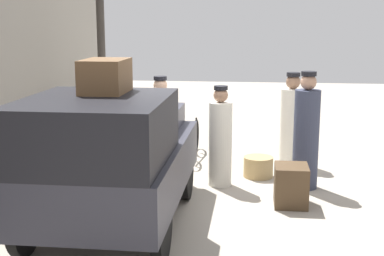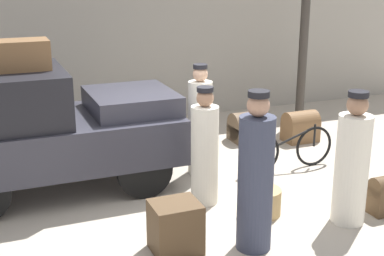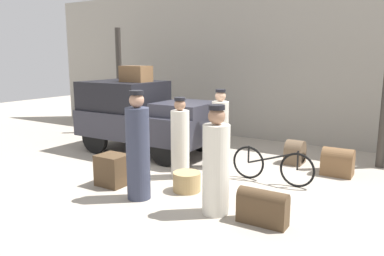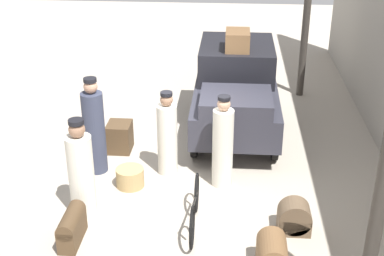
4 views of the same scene
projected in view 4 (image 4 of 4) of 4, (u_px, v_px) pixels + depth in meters
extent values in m
plane|color=#A89E8E|center=(183.00, 167.00, 10.44)|extent=(30.00, 30.00, 0.00)
cylinder|color=#38332D|center=(305.00, 32.00, 13.21)|extent=(0.18, 0.18, 3.34)
cylinder|color=#38332D|center=(379.00, 204.00, 6.25)|extent=(0.18, 0.18, 3.34)
cylinder|color=black|center=(275.00, 140.00, 10.61)|extent=(0.80, 0.12, 0.80)
cylinder|color=black|center=(195.00, 138.00, 10.72)|extent=(0.80, 0.12, 0.80)
cylinder|color=black|center=(269.00, 99.00, 12.58)|extent=(0.80, 0.12, 0.80)
cylinder|color=black|center=(201.00, 97.00, 12.70)|extent=(0.80, 0.12, 0.80)
cube|color=#2D2D38|center=(235.00, 102.00, 11.50)|extent=(3.54, 1.76, 0.66)
cube|color=black|center=(237.00, 60.00, 11.92)|extent=(1.95, 1.62, 0.73)
cube|color=#2D2D38|center=(236.00, 102.00, 10.26)|extent=(1.24, 1.38, 0.30)
torus|color=black|center=(192.00, 228.00, 8.08)|extent=(0.67, 0.04, 0.67)
torus|color=black|center=(197.00, 193.00, 8.98)|extent=(0.67, 0.04, 0.67)
cylinder|color=black|center=(194.00, 200.00, 8.46)|extent=(1.00, 0.04, 0.36)
cylinder|color=black|center=(197.00, 184.00, 8.90)|extent=(0.04, 0.04, 0.34)
cylinder|color=black|center=(192.00, 217.00, 8.00)|extent=(0.04, 0.04, 0.38)
cylinder|color=tan|center=(130.00, 177.00, 9.74)|extent=(0.51, 0.51, 0.35)
cylinder|color=silver|center=(223.00, 148.00, 9.55)|extent=(0.37, 0.37, 1.48)
sphere|color=tan|center=(224.00, 104.00, 9.19)|extent=(0.23, 0.23, 0.23)
cylinder|color=black|center=(224.00, 98.00, 9.14)|extent=(0.22, 0.22, 0.06)
cylinder|color=silver|center=(82.00, 176.00, 8.72)|extent=(0.42, 0.42, 1.42)
sphere|color=#936B51|center=(77.00, 130.00, 8.36)|extent=(0.26, 0.26, 0.26)
cylinder|color=black|center=(76.00, 122.00, 8.31)|extent=(0.25, 0.25, 0.07)
cylinder|color=silver|center=(167.00, 140.00, 9.98)|extent=(0.38, 0.38, 1.38)
sphere|color=#936B51|center=(166.00, 100.00, 9.64)|extent=(0.23, 0.23, 0.23)
cylinder|color=black|center=(166.00, 94.00, 9.59)|extent=(0.22, 0.22, 0.06)
cylinder|color=#33384C|center=(94.00, 133.00, 10.00)|extent=(0.41, 0.41, 1.60)
sphere|color=tan|center=(90.00, 87.00, 9.60)|extent=(0.25, 0.25, 0.25)
cylinder|color=black|center=(90.00, 80.00, 9.55)|extent=(0.24, 0.24, 0.07)
cube|color=#4C3823|center=(72.00, 231.00, 8.24)|extent=(0.74, 0.27, 0.39)
cylinder|color=#4C3823|center=(71.00, 220.00, 8.16)|extent=(0.74, 0.27, 0.27)
cylinder|color=brown|center=(272.00, 251.00, 7.52)|extent=(0.62, 0.43, 0.43)
cube|color=brown|center=(294.00, 223.00, 8.50)|extent=(0.39, 0.52, 0.29)
cylinder|color=brown|center=(295.00, 216.00, 8.44)|extent=(0.39, 0.52, 0.52)
cube|color=#4C3823|center=(120.00, 137.00, 10.98)|extent=(0.55, 0.48, 0.60)
cube|color=brown|center=(238.00, 40.00, 11.28)|extent=(0.72, 0.51, 0.40)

